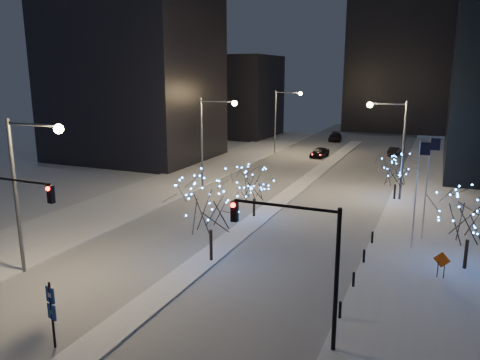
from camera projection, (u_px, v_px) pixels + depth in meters
The scene contains 25 objects.
ground at pixel (133, 317), 24.91m from camera, with size 160.00×160.00×0.00m, color silver.
road at pixel (307, 181), 56.25m from camera, with size 20.00×130.00×0.02m, color #A0A5AE.
median at pixel (295, 189), 51.76m from camera, with size 2.00×80.00×0.15m, color white.
east_sidewalk at pixel (441, 236), 37.04m from camera, with size 10.00×90.00×0.15m, color white.
west_sidewalk at pixel (136, 198), 48.18m from camera, with size 8.00×90.00×0.15m, color white.
filler_west_near at pixel (134, 77), 68.79m from camera, with size 22.00×18.00×24.00m, color black.
filler_west_far at pixel (230, 96), 95.79m from camera, with size 18.00×16.00×16.00m, color black.
horizon_block at pixel (408, 33), 100.28m from camera, with size 24.00×14.00×42.00m, color black.
street_lamp_w_near at pixel (26, 176), 28.68m from camera, with size 4.40×0.56×10.00m.
street_lamp_w_mid at pixel (210, 131), 51.06m from camera, with size 4.40×0.56×10.00m.
street_lamp_w_far at pixel (282, 113), 73.45m from camera, with size 4.40×0.56×10.00m.
street_lamp_east at pixel (395, 137), 46.45m from camera, with size 3.90×0.56×10.00m.
traffic_signal_west at pixel (8, 213), 27.08m from camera, with size 5.26×0.43×7.00m.
traffic_signal_east at pixel (303, 251), 21.30m from camera, with size 5.26×0.43×7.00m.
flagpoles at pixel (423, 183), 34.14m from camera, with size 1.35×2.60×8.00m.
bollards at pixel (359, 267), 29.81m from camera, with size 0.16×12.16×0.90m.
car_near at pixel (320, 152), 71.74m from camera, with size 1.80×4.48×1.53m, color black.
car_mid at pixel (395, 151), 73.06m from camera, with size 1.42×4.06×1.34m, color black.
car_far at pixel (335, 137), 88.74m from camera, with size 2.18×5.35×1.55m, color black.
holiday_tree_median_near at pixel (210, 204), 31.22m from camera, with size 5.32×5.32×6.17m.
holiday_tree_median_far at pixel (254, 184), 41.26m from camera, with size 3.93×3.93×4.53m.
holiday_tree_plaza_near at pixel (470, 216), 29.94m from camera, with size 5.00×5.00×5.50m.
holiday_tree_plaza_far at pixel (396, 171), 46.95m from camera, with size 3.68×3.68×4.55m.
wayfinding_sign at pixel (51, 308), 21.67m from camera, with size 0.59×0.21×3.34m.
construction_sign at pixel (442, 262), 29.08m from camera, with size 1.04×0.22×1.73m.
Camera 1 is at (14.17, -18.55, 12.71)m, focal length 35.00 mm.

